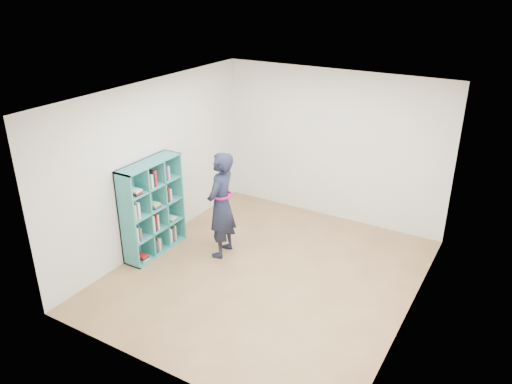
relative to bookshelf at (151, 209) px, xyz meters
The scene contains 9 objects.
floor 2.01m from the bookshelf, ahead, with size 4.50×4.50×0.00m, color brown.
ceiling 2.66m from the bookshelf, ahead, with size 4.50×4.50×0.00m, color white.
wall_left 0.67m from the bookshelf, 115.82° to the left, with size 0.02×4.50×2.60m, color silver.
wall_right 3.91m from the bookshelf, ahead, with size 0.02×4.50×2.60m, color silver.
wall_back 3.21m from the bookshelf, 54.00° to the left, with size 4.00×0.02×2.60m, color silver.
wall_front 2.75m from the bookshelf, 46.42° to the right, with size 4.00×0.02×2.60m, color silver.
bookshelf is the anchor object (origin of this frame).
person 1.09m from the bookshelf, 25.45° to the left, with size 0.47×0.65×1.66m.
smartphone 0.99m from the bookshelf, 33.08° to the left, with size 0.04×0.09×0.13m.
Camera 1 is at (2.97, -5.37, 4.01)m, focal length 35.00 mm.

